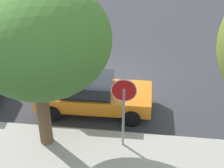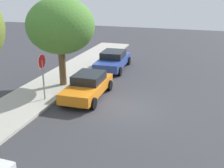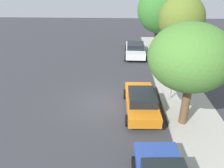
% 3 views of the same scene
% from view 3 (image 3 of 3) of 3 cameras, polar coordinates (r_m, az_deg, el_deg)
% --- Properties ---
extents(ground_plane, '(60.00, 60.00, 0.00)m').
position_cam_3_polar(ground_plane, '(14.19, -2.49, -5.04)').
color(ground_plane, '#38383D').
extents(sidewalk_curb, '(32.00, 3.13, 0.14)m').
position_cam_3_polar(sidewalk_curb, '(14.76, 18.84, -4.96)').
color(sidewalk_curb, '#B2ADA3').
rests_on(sidewalk_curb, ground_plane).
extents(stop_sign, '(0.80, 0.08, 2.71)m').
position_cam_3_polar(stop_sign, '(14.16, 15.74, 2.40)').
color(stop_sign, gray).
rests_on(stop_sign, ground_plane).
extents(parked_car_orange, '(4.36, 2.05, 1.37)m').
position_cam_3_polar(parked_car_orange, '(13.16, 7.64, -4.48)').
color(parked_car_orange, orange).
rests_on(parked_car_orange, ground_plane).
extents(parked_car_white, '(4.27, 2.16, 1.36)m').
position_cam_3_polar(parked_car_white, '(22.20, 6.08, 8.96)').
color(parked_car_white, white).
rests_on(parked_car_white, ground_plane).
extents(street_tree_near_corner, '(4.07, 4.07, 5.56)m').
position_cam_3_polar(street_tree_near_corner, '(11.30, 19.62, 6.51)').
color(street_tree_near_corner, brown).
rests_on(street_tree_near_corner, ground_plane).
extents(street_tree_mid_block, '(3.30, 3.30, 6.27)m').
position_cam_3_polar(street_tree_mid_block, '(17.30, 17.67, 15.82)').
color(street_tree_mid_block, brown).
rests_on(street_tree_mid_block, ground_plane).
extents(street_tree_far, '(4.50, 4.50, 6.55)m').
position_cam_3_polar(street_tree_far, '(23.63, 12.39, 18.38)').
color(street_tree_far, '#422D1E').
rests_on(street_tree_far, ground_plane).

